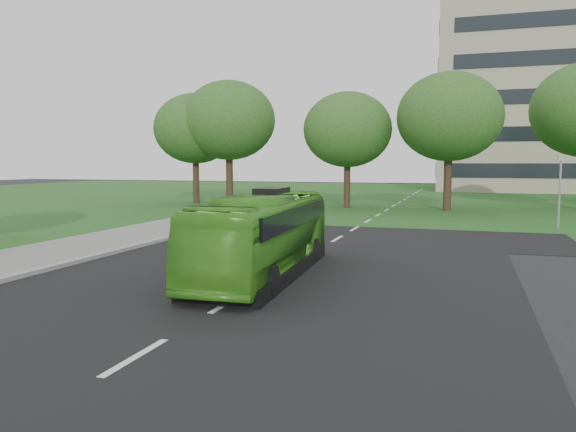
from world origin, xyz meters
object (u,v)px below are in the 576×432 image
object	(u,v)px
tree_park_b	(348,130)
bus	(264,235)
tree_park_a	(229,121)
tree_park_c	(449,117)
camera_pole	(560,182)
tree_park_f	(195,129)

from	to	relation	value
tree_park_b	bus	distance (m)	26.17
tree_park_a	bus	size ratio (longest dim) A/B	1.13
tree_park_a	tree_park_b	size ratio (longest dim) A/B	1.15
tree_park_c	camera_pole	distance (m)	11.67
tree_park_b	camera_pole	bearing A→B (deg)	-36.52
bus	camera_pole	xyz separation A→B (m)	(10.36, 15.89, 1.20)
camera_pole	bus	bearing A→B (deg)	-114.46
tree_park_c	tree_park_f	bearing A→B (deg)	175.98
bus	tree_park_f	bearing A→B (deg)	117.77
camera_pole	tree_park_b	bearing A→B (deg)	152.12
tree_park_b	tree_park_c	world-z (taller)	tree_park_c
tree_park_a	bus	distance (m)	29.68
tree_park_c	bus	size ratio (longest dim) A/B	1.10
tree_park_b	tree_park_f	world-z (taller)	tree_park_f
tree_park_b	tree_park_c	bearing A→B (deg)	-4.12
tree_park_b	bus	size ratio (longest dim) A/B	0.98
tree_park_c	tree_park_f	size ratio (longest dim) A/B	1.06
tree_park_a	tree_park_f	distance (m)	3.21
tree_park_a	camera_pole	distance (m)	25.61
tree_park_f	camera_pole	distance (m)	28.47
tree_park_b	tree_park_c	size ratio (longest dim) A/B	0.89
tree_park_f	camera_pole	bearing A→B (deg)	-22.12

